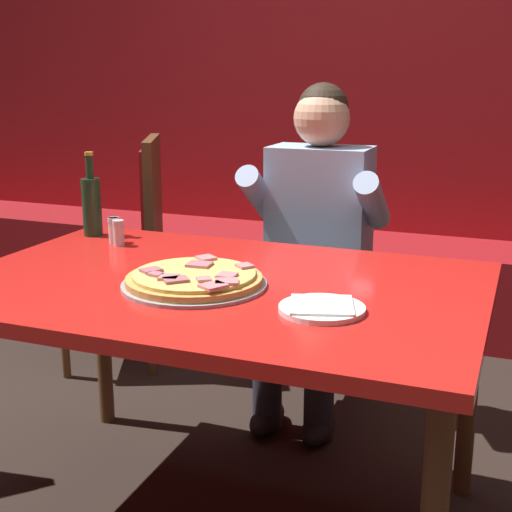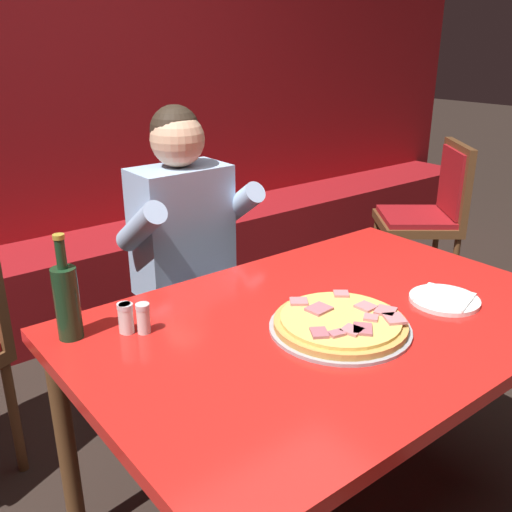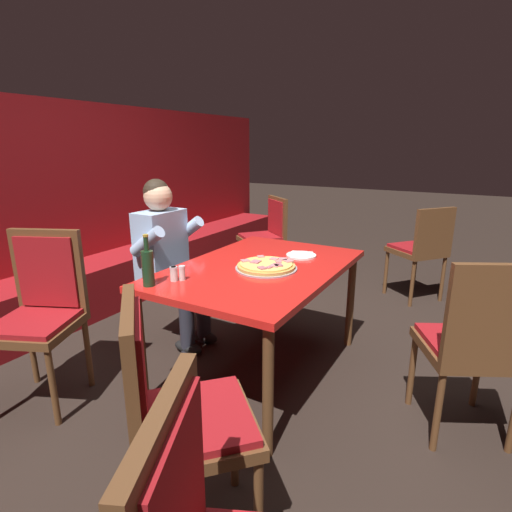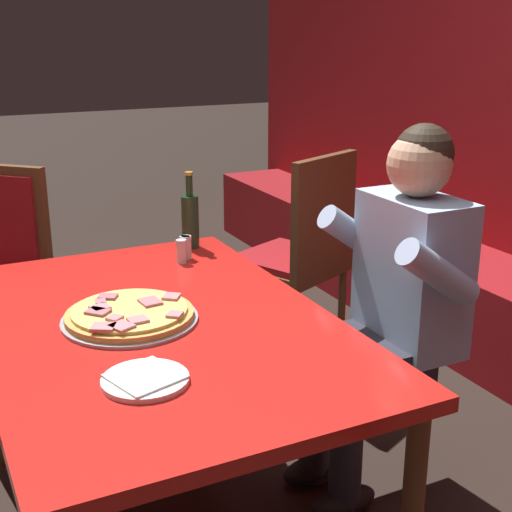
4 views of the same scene
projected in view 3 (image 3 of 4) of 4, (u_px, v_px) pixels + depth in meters
ground_plane at (259, 369)px, 2.79m from camera, size 24.00×24.00×0.00m
booth_wall_panel at (48, 210)px, 3.58m from camera, size 6.80×0.16×1.90m
booth_bench at (81, 291)px, 3.62m from camera, size 6.46×0.48×0.46m
main_dining_table at (259, 277)px, 2.60m from camera, size 1.45×0.97×0.76m
pizza at (266, 266)px, 2.52m from camera, size 0.39×0.39×0.05m
plate_white_paper at (301, 255)px, 2.80m from camera, size 0.21×0.21×0.02m
beer_bottle at (148, 267)px, 2.19m from camera, size 0.07×0.07×0.29m
shaker_black_pepper at (173, 275)px, 2.29m from camera, size 0.04×0.04×0.09m
shaker_parmesan at (182, 274)px, 2.30m from camera, size 0.04×0.04×0.09m
shaker_oregano at (174, 275)px, 2.29m from camera, size 0.04×0.04×0.09m
diner_seated_blue_shirt at (170, 256)px, 3.01m from camera, size 0.53×0.53×1.27m
dining_chair_far_left at (267, 232)px, 4.48m from camera, size 0.62×0.62×0.95m
dining_chair_near_right at (476, 338)px, 2.00m from camera, size 0.59×0.59×1.00m
dining_chair_side_aisle at (423, 245)px, 3.89m from camera, size 0.62×0.62×0.95m
dining_chair_far_right at (172, 408)px, 1.44m from camera, size 0.62×0.62×1.01m
dining_chair_by_booth at (41, 305)px, 2.36m from camera, size 0.58×0.58×1.03m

